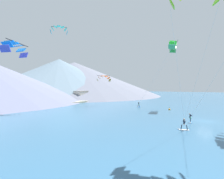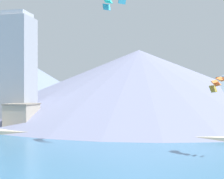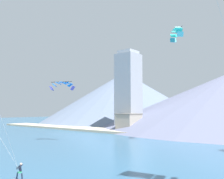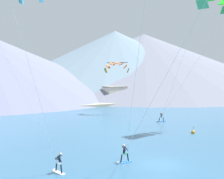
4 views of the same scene
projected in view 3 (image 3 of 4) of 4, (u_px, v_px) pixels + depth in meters
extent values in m
cylinder|color=black|center=(22.00, 177.00, 24.41)|extent=(0.27, 0.15, 0.77)
cylinder|color=black|center=(17.00, 176.00, 24.85)|extent=(0.27, 0.15, 0.77)
cube|color=#33B266|center=(20.00, 172.00, 24.66)|extent=(0.28, 0.35, 0.12)
cylinder|color=black|center=(20.00, 169.00, 24.74)|extent=(0.26, 0.37, 0.65)
cylinder|color=black|center=(20.00, 167.00, 24.60)|extent=(0.14, 0.56, 0.42)
cylinder|color=black|center=(19.00, 167.00, 24.74)|extent=(0.14, 0.56, 0.42)
cylinder|color=black|center=(18.00, 168.00, 24.52)|extent=(0.52, 0.09, 0.03)
sphere|color=beige|center=(21.00, 164.00, 24.84)|extent=(0.23, 0.23, 0.23)
cone|color=white|center=(14.00, 179.00, 25.09)|extent=(0.34, 0.39, 0.36)
cube|color=#3E43BE|center=(73.00, 88.00, 54.65)|extent=(1.13, 1.48, 0.97)
cube|color=blue|center=(70.00, 85.00, 54.88)|extent=(1.34, 1.57, 0.81)
cube|color=blue|center=(66.00, 83.00, 55.10)|extent=(1.47, 1.61, 0.56)
cube|color=blue|center=(62.00, 82.00, 55.28)|extent=(1.52, 1.62, 0.25)
cube|color=blue|center=(58.00, 83.00, 55.40)|extent=(1.53, 1.59, 0.56)
cube|color=blue|center=(55.00, 85.00, 55.45)|extent=(1.46, 1.51, 0.81)
cube|color=#3E43BE|center=(52.00, 88.00, 55.43)|extent=(1.30, 1.39, 0.97)
cylinder|color=black|center=(61.00, 82.00, 54.71)|extent=(4.65, 2.25, 0.10)
cube|color=#39A4C1|center=(173.00, 40.00, 55.35)|extent=(1.27, 1.19, 1.05)
cube|color=#29DDCB|center=(174.00, 36.00, 54.95)|extent=(1.52, 1.46, 0.91)
cube|color=#29DDCB|center=(175.00, 32.00, 54.20)|extent=(1.67, 1.64, 0.60)
cube|color=#29DDCB|center=(176.00, 29.00, 53.24)|extent=(1.69, 1.69, 0.17)
cube|color=#29DDCB|center=(178.00, 29.00, 52.24)|extent=(1.64, 1.66, 0.60)
cube|color=#29DDCB|center=(179.00, 31.00, 51.40)|extent=(1.47, 1.51, 0.91)
cube|color=#39A4C1|center=(180.00, 34.00, 50.86)|extent=(1.20, 1.25, 1.05)
cylinder|color=black|center=(179.00, 29.00, 53.29)|extent=(3.06, 3.37, 0.10)
cube|color=beige|center=(212.00, 138.00, 59.44)|extent=(180.00, 10.00, 0.70)
cube|color=beige|center=(211.00, 130.00, 63.70)|extent=(5.65, 5.30, 3.52)
cube|color=gray|center=(210.00, 123.00, 63.85)|extent=(5.88, 5.51, 0.30)
cube|color=#A89E8E|center=(129.00, 123.00, 78.65)|extent=(5.56, 6.94, 5.58)
cube|color=slate|center=(129.00, 114.00, 78.89)|extent=(5.78, 7.21, 0.30)
cube|color=#999EA8|center=(128.00, 92.00, 85.24)|extent=(7.00, 7.00, 26.14)
cube|color=#A8ADB9|center=(128.00, 53.00, 86.35)|extent=(5.60, 5.60, 1.20)
cone|color=slate|center=(124.00, 97.00, 137.58)|extent=(91.62, 91.62, 27.78)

